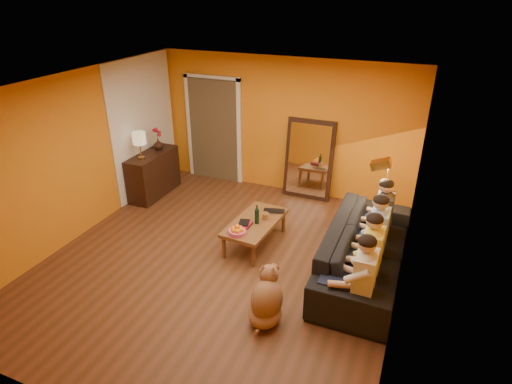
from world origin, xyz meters
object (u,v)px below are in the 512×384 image
at_px(sofa, 365,250).
at_px(person_mid_left, 371,256).
at_px(dog, 267,296).
at_px(tumbler, 265,216).
at_px(wine_bottle, 257,214).
at_px(mirror_frame, 309,159).
at_px(table_lamp, 140,146).
at_px(sideboard, 154,174).
at_px(person_far_right, 383,217).
at_px(person_far_left, 364,281).
at_px(coffee_table, 255,232).
at_px(floor_lamp, 383,205).
at_px(laptop, 274,212).
at_px(vase, 158,144).
at_px(person_mid_right, 378,235).

xyz_separation_m(sofa, person_mid_left, (0.13, -0.45, 0.23)).
relative_size(dog, tumbler, 6.54).
bearing_deg(sofa, wine_bottle, 88.20).
relative_size(mirror_frame, person_mid_left, 1.25).
bearing_deg(tumbler, table_lamp, 169.43).
bearing_deg(sideboard, person_far_right, -4.78).
bearing_deg(person_far_left, wine_bottle, 149.70).
relative_size(person_mid_left, person_far_right, 1.00).
relative_size(coffee_table, wine_bottle, 3.94).
bearing_deg(person_far_right, floor_lamp, 100.64).
height_order(floor_lamp, wine_bottle, floor_lamp).
bearing_deg(dog, sofa, 60.33).
bearing_deg(dog, person_far_right, 66.41).
bearing_deg(mirror_frame, floor_lamp, -39.67).
relative_size(person_far_left, laptop, 3.55).
relative_size(person_far_right, tumbler, 10.90).
bearing_deg(wine_bottle, coffee_table, 135.00).
relative_size(table_lamp, floor_lamp, 0.35).
bearing_deg(person_far_right, person_mid_left, -90.00).
relative_size(floor_lamp, tumbler, 12.86).
bearing_deg(coffee_table, person_mid_left, -12.32).
xyz_separation_m(wine_bottle, tumbler, (0.07, 0.17, -0.10)).
distance_m(floor_lamp, tumbler, 1.82).
bearing_deg(table_lamp, mirror_frame, 26.32).
bearing_deg(sofa, person_mid_left, -163.89).
xyz_separation_m(floor_lamp, wine_bottle, (-1.77, -0.76, -0.14)).
distance_m(sideboard, wine_bottle, 2.75).
distance_m(sideboard, vase, 0.58).
bearing_deg(floor_lamp, mirror_frame, 139.60).
relative_size(person_far_left, tumbler, 10.90).
bearing_deg(person_far_left, tumbler, 144.77).
xyz_separation_m(floor_lamp, person_mid_right, (0.03, -0.71, -0.11)).
bearing_deg(tumbler, dog, -67.83).
height_order(mirror_frame, person_mid_left, mirror_frame).
bearing_deg(coffee_table, floor_lamp, 25.53).
bearing_deg(sideboard, vase, 90.00).
xyz_separation_m(floor_lamp, vase, (-4.34, 0.46, 0.23)).
xyz_separation_m(mirror_frame, floor_lamp, (1.55, -1.29, -0.04)).
height_order(sofa, person_far_left, person_far_left).
relative_size(sofa, floor_lamp, 1.81).
bearing_deg(sofa, dog, 146.84).
bearing_deg(person_far_left, dog, -158.21).
height_order(person_mid_right, wine_bottle, person_mid_right).
bearing_deg(sideboard, mirror_frame, 21.16).
relative_size(table_lamp, vase, 2.46).
relative_size(coffee_table, person_far_right, 1.00).
bearing_deg(dog, laptop, 111.52).
xyz_separation_m(table_lamp, dog, (3.31, -2.14, -0.74)).
height_order(person_far_left, vase, person_far_left).
height_order(coffee_table, floor_lamp, floor_lamp).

